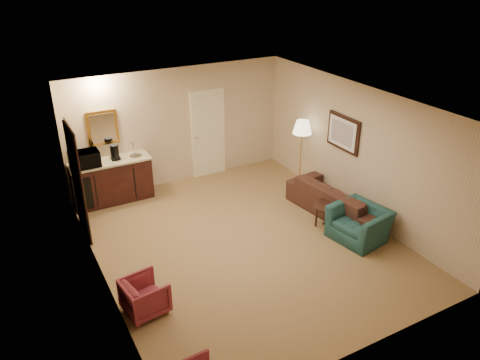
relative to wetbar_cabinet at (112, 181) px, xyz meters
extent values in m
plane|color=#986C4D|center=(1.65, -2.72, -0.46)|extent=(6.00, 6.00, 0.00)
cube|color=beige|center=(1.65, 0.28, 0.84)|extent=(5.00, 0.02, 2.60)
cube|color=beige|center=(-0.85, -2.72, 0.84)|extent=(0.02, 6.00, 2.60)
cube|color=beige|center=(4.15, -2.72, 0.84)|extent=(0.02, 6.00, 2.60)
cube|color=white|center=(1.65, -2.72, 2.14)|extent=(5.00, 6.00, 0.02)
cube|color=#F2ECC6|center=(2.35, 0.25, 0.56)|extent=(0.82, 0.06, 2.05)
cube|color=black|center=(-0.82, -1.02, 0.59)|extent=(0.06, 0.98, 2.10)
cube|color=gold|center=(0.00, 0.25, 1.09)|extent=(0.62, 0.04, 0.72)
cube|color=black|center=(4.11, -2.32, 1.09)|extent=(0.06, 0.90, 0.70)
cube|color=#381611|center=(0.00, 0.00, 0.00)|extent=(1.64, 0.58, 0.92)
imported|color=black|center=(3.80, -2.73, -0.03)|extent=(0.93, 2.27, 0.86)
imported|color=#1B4341|center=(3.55, -3.62, -0.04)|extent=(0.78, 1.05, 0.84)
imported|color=#993244|center=(-0.50, -3.64, -0.16)|extent=(0.62, 0.66, 0.60)
cube|color=black|center=(3.43, -3.04, -0.22)|extent=(0.92, 0.69, 0.49)
cube|color=gold|center=(3.85, -1.32, 0.32)|extent=(0.48, 0.48, 1.56)
cylinder|color=black|center=(0.65, -0.07, -0.31)|extent=(0.28, 0.28, 0.30)
imported|color=black|center=(-0.50, -0.07, 0.66)|extent=(0.58, 0.32, 0.39)
cylinder|color=black|center=(0.13, -0.01, 0.62)|extent=(0.18, 0.18, 0.33)
camera|label=1|loc=(-1.85, -9.00, 4.28)|focal=35.00mm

